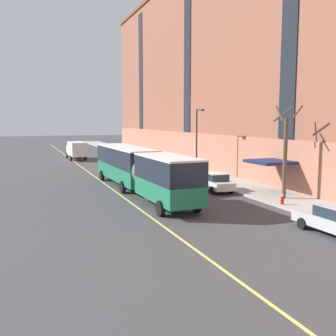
% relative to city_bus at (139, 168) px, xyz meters
% --- Properties ---
extents(ground_plane, '(260.00, 260.00, 0.00)m').
position_rel_city_bus_xyz_m(ground_plane, '(0.56, -3.72, -2.09)').
color(ground_plane, '#424244').
extents(sidewalk, '(4.41, 160.00, 0.15)m').
position_rel_city_bus_xyz_m(sidewalk, '(9.60, -0.72, -2.02)').
color(sidewalk, '#ADA89E').
rests_on(sidewalk, ground).
extents(city_bus, '(3.37, 19.40, 3.60)m').
position_rel_city_bus_xyz_m(city_bus, '(0.00, 0.00, 0.00)').
color(city_bus, '#1E704C').
rests_on(city_bus, ground).
extents(parked_car_white_0, '(2.08, 4.61, 1.56)m').
position_rel_city_bus_xyz_m(parked_car_white_0, '(6.17, 14.41, -1.31)').
color(parked_car_white_0, silver).
rests_on(parked_car_white_0, ground).
extents(parked_car_white_1, '(2.06, 4.67, 1.56)m').
position_rel_city_bus_xyz_m(parked_car_white_1, '(6.33, -1.45, -1.31)').
color(parked_car_white_1, silver).
rests_on(parked_car_white_1, ground).
extents(parked_car_darkgray_2, '(1.97, 4.81, 1.56)m').
position_rel_city_bus_xyz_m(parked_car_darkgray_2, '(6.33, 6.66, -1.31)').
color(parked_car_darkgray_2, '#4C4C51').
rests_on(parked_car_darkgray_2, ground).
extents(parked_car_silver_3, '(2.09, 4.78, 1.56)m').
position_rel_city_bus_xyz_m(parked_car_silver_3, '(6.25, -15.28, -1.31)').
color(parked_car_silver_3, '#B7B7BC').
rests_on(parked_car_silver_3, ground).
extents(box_truck, '(2.41, 7.36, 2.74)m').
position_rel_city_bus_xyz_m(box_truck, '(-0.94, 29.83, -0.49)').
color(box_truck, silver).
rests_on(box_truck, ground).
extents(street_tree_mid_block, '(1.72, 1.90, 6.97)m').
position_rel_city_bus_xyz_m(street_tree_mid_block, '(9.46, -6.70, 1.56)').
color(street_tree_mid_block, brown).
rests_on(street_tree_mid_block, sidewalk).
extents(street_lamp, '(0.36, 1.48, 7.01)m').
position_rel_city_bus_xyz_m(street_lamp, '(7.99, 5.60, 2.35)').
color(street_lamp, '#2D2D30').
rests_on(street_lamp, sidewalk).
extents(fire_hydrant, '(0.42, 0.24, 0.72)m').
position_rel_city_bus_xyz_m(fire_hydrant, '(7.89, -8.59, -1.60)').
color(fire_hydrant, red).
rests_on(fire_hydrant, sidewalk).
extents(lane_centerline, '(0.16, 140.00, 0.01)m').
position_rel_city_bus_xyz_m(lane_centerline, '(-1.70, -0.72, -2.09)').
color(lane_centerline, '#E0D66B').
rests_on(lane_centerline, ground).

